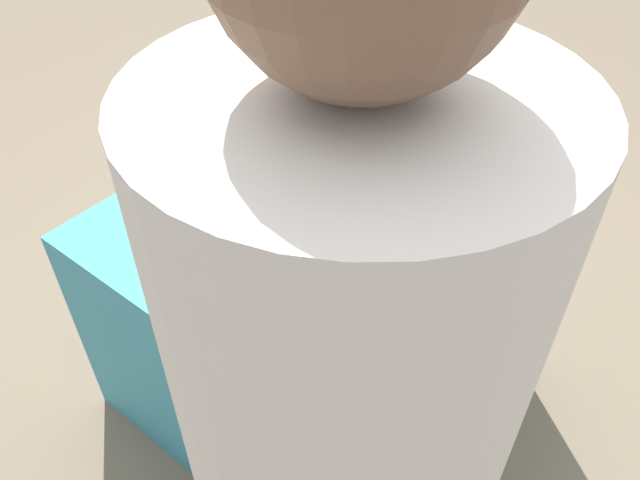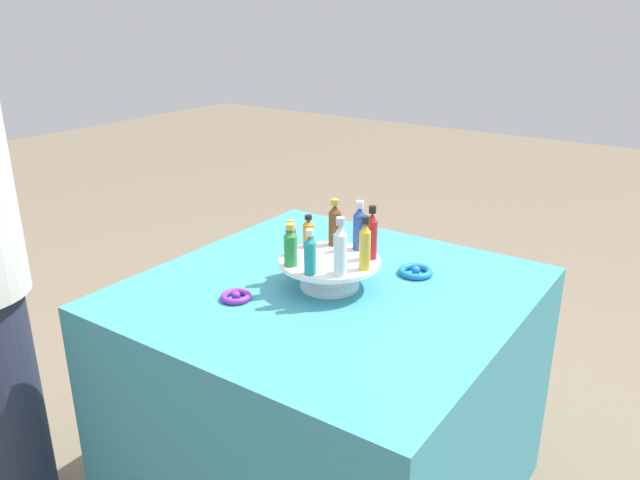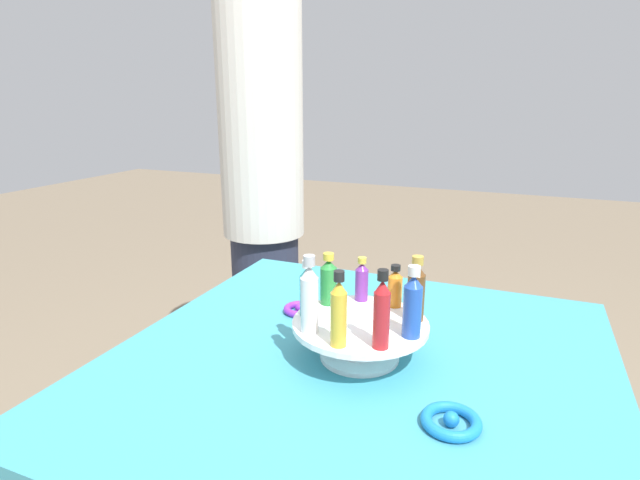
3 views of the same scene
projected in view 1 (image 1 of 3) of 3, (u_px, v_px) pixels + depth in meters
name	position (u px, v px, depth m)	size (l,w,h in m)	color
ground_plane	(317.00, 379.00, 2.09)	(12.00, 12.00, 0.00)	#756651
party_table	(316.00, 308.00, 1.85)	(0.98, 0.98, 0.71)	teal
display_stand	(316.00, 201.00, 1.58)	(0.27, 0.27, 0.08)	white
bottle_clear	(359.00, 166.00, 1.53)	(0.03, 0.03, 0.15)	silver
bottle_gold	(344.00, 153.00, 1.58)	(0.03, 0.03, 0.14)	gold
bottle_red	(317.00, 146.00, 1.60)	(0.03, 0.03, 0.15)	#B21E23
bottle_blue	(289.00, 152.00, 1.59)	(0.03, 0.03, 0.14)	#234CAD
bottle_brown	(272.00, 167.00, 1.54)	(0.03, 0.03, 0.13)	brown
bottle_orange	(275.00, 192.00, 1.50)	(0.03, 0.03, 0.09)	orange
bottle_purple	(298.00, 203.00, 1.46)	(0.03, 0.03, 0.10)	#702D93
bottle_green	(330.00, 201.00, 1.45)	(0.04, 0.04, 0.11)	#288438
bottle_teal	(354.00, 189.00, 1.49)	(0.03, 0.03, 0.12)	teal
ribbon_bow_purple	(343.00, 282.00, 1.43)	(0.08, 0.08, 0.02)	purple
ribbon_bow_blue	(294.00, 160.00, 1.80)	(0.10, 0.10, 0.03)	blue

